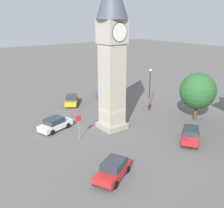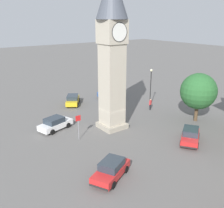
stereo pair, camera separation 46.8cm
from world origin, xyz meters
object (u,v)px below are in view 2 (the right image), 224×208
(clock_tower, at_px, (112,39))
(car_blue_kerb, at_px, (110,93))
(tree, at_px, (198,91))
(car_red_corner, at_px, (111,169))
(road_sign, at_px, (78,124))
(car_black_far, at_px, (55,123))
(car_white_side, at_px, (190,136))
(pedestrian, at_px, (150,103))
(car_silver_kerb, at_px, (73,100))
(lamp_post, at_px, (151,83))

(clock_tower, relative_size, car_blue_kerb, 4.01)
(car_blue_kerb, distance_m, tree, 15.40)
(car_red_corner, bearing_deg, road_sign, 79.64)
(clock_tower, distance_m, car_black_far, 11.77)
(car_red_corner, height_order, car_black_far, same)
(tree, bearing_deg, car_black_far, 152.23)
(car_white_side, height_order, car_black_far, same)
(car_blue_kerb, distance_m, car_black_far, 14.42)
(road_sign, bearing_deg, car_red_corner, -100.36)
(pedestrian, xyz_separation_m, road_sign, (-13.10, -2.32, 0.89))
(car_blue_kerb, relative_size, car_red_corner, 1.00)
(clock_tower, height_order, tree, clock_tower)
(car_red_corner, height_order, road_sign, road_sign)
(clock_tower, distance_m, pedestrian, 12.61)
(clock_tower, relative_size, road_sign, 6.38)
(car_silver_kerb, relative_size, car_white_side, 1.00)
(clock_tower, distance_m, car_red_corner, 14.21)
(lamp_post, relative_size, road_sign, 2.05)
(car_blue_kerb, relative_size, tree, 0.72)
(car_silver_kerb, bearing_deg, tree, -58.40)
(road_sign, bearing_deg, tree, -15.82)
(car_black_far, height_order, tree, tree)
(car_black_far, relative_size, lamp_post, 0.77)
(road_sign, bearing_deg, pedestrian, 10.03)
(car_silver_kerb, distance_m, lamp_post, 12.06)
(clock_tower, relative_size, car_white_side, 4.09)
(tree, distance_m, road_sign, 15.54)
(car_red_corner, distance_m, pedestrian, 17.70)
(car_blue_kerb, xyz_separation_m, car_black_far, (-12.85, -6.54, 0.00))
(car_red_corner, bearing_deg, tree, 12.48)
(car_blue_kerb, xyz_separation_m, lamp_post, (1.79, -7.51, 3.01))
(car_silver_kerb, height_order, car_red_corner, same)
(car_silver_kerb, bearing_deg, car_white_side, -78.45)
(car_white_side, bearing_deg, car_red_corner, -179.03)
(car_silver_kerb, height_order, lamp_post, lamp_post)
(clock_tower, relative_size, car_red_corner, 4.02)
(tree, relative_size, road_sign, 2.22)
(car_black_far, xyz_separation_m, tree, (15.68, -8.26, 3.17))
(car_blue_kerb, distance_m, road_sign, 16.05)
(car_blue_kerb, distance_m, lamp_post, 8.29)
(clock_tower, distance_m, tree, 12.76)
(clock_tower, distance_m, lamp_post, 11.39)
(lamp_post, bearing_deg, car_blue_kerb, 103.41)
(car_red_corner, relative_size, road_sign, 1.59)
(car_black_far, bearing_deg, lamp_post, -3.77)
(car_silver_kerb, relative_size, car_black_far, 0.98)
(pedestrian, height_order, lamp_post, lamp_post)
(clock_tower, bearing_deg, car_red_corner, -127.20)
(car_white_side, bearing_deg, tree, 31.28)
(car_blue_kerb, bearing_deg, road_sign, -138.52)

